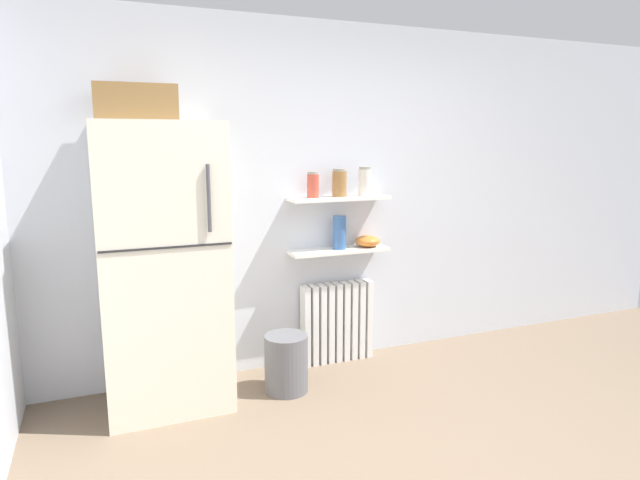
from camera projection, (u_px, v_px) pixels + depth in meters
ground_plane at (435, 453)px, 3.08m from camera, size 7.04×7.04×0.00m
back_wall at (328, 197)px, 4.26m from camera, size 7.04×0.10×2.60m
refrigerator at (162, 261)px, 3.50m from camera, size 0.78×0.66×2.05m
radiator at (337, 322)px, 4.33m from camera, size 0.58×0.12×0.63m
wall_shelf_lower at (339, 251)px, 4.19m from camera, size 0.78×0.22×0.02m
wall_shelf_upper at (339, 198)px, 4.12m from camera, size 0.78×0.22×0.02m
storage_jar_0 at (313, 185)px, 4.02m from camera, size 0.09×0.09×0.19m
storage_jar_1 at (339, 183)px, 4.10m from camera, size 0.11×0.11×0.21m
storage_jar_2 at (365, 181)px, 4.18m from camera, size 0.10×0.10×0.22m
vase at (339, 232)px, 4.17m from camera, size 0.10×0.10×0.26m
shelf_bowl at (368, 241)px, 4.27m from camera, size 0.20×0.20×0.09m
trash_bin at (286, 363)px, 3.81m from camera, size 0.30×0.30×0.41m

